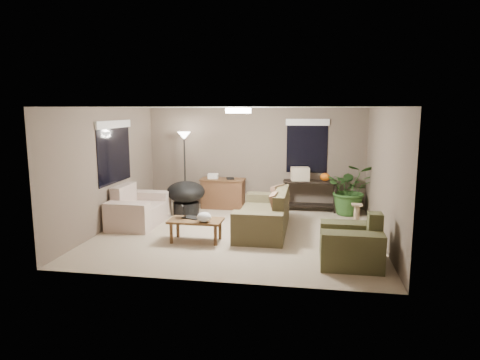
% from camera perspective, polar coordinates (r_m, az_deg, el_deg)
% --- Properties ---
extents(room_shell, '(5.50, 5.50, 5.50)m').
position_cam_1_polar(room_shell, '(8.42, -0.22, 1.12)').
color(room_shell, tan).
rests_on(room_shell, ground).
extents(main_sofa, '(0.95, 2.20, 0.85)m').
position_cam_1_polar(main_sofa, '(8.78, 3.39, -4.92)').
color(main_sofa, brown).
rests_on(main_sofa, ground).
extents(throw_pillows, '(0.39, 1.38, 0.47)m').
position_cam_1_polar(throw_pillows, '(8.67, 5.09, -2.70)').
color(throw_pillows, '#8C7251').
rests_on(throw_pillows, main_sofa).
extents(loveseat, '(0.90, 1.60, 0.85)m').
position_cam_1_polar(loveseat, '(9.55, -13.47, -3.96)').
color(loveseat, beige).
rests_on(loveseat, ground).
extents(armchair, '(0.95, 1.00, 0.85)m').
position_cam_1_polar(armchair, '(7.18, 14.64, -8.47)').
color(armchair, '#454529').
rests_on(armchair, ground).
extents(coffee_table, '(1.00, 0.55, 0.42)m').
position_cam_1_polar(coffee_table, '(8.11, -5.91, -5.69)').
color(coffee_table, brown).
rests_on(coffee_table, ground).
extents(laptop, '(0.42, 0.33, 0.24)m').
position_cam_1_polar(laptop, '(8.22, -6.87, -4.63)').
color(laptop, black).
rests_on(laptop, coffee_table).
extents(plastic_bag, '(0.27, 0.24, 0.19)m').
position_cam_1_polar(plastic_bag, '(7.88, -4.81, -4.96)').
color(plastic_bag, white).
rests_on(plastic_bag, coffee_table).
extents(desk, '(1.10, 0.50, 0.75)m').
position_cam_1_polar(desk, '(10.75, -2.29, -1.78)').
color(desk, brown).
rests_on(desk, ground).
extents(desk_papers, '(0.70, 0.29, 0.12)m').
position_cam_1_polar(desk_papers, '(10.70, -3.14, 0.47)').
color(desk_papers, silver).
rests_on(desk_papers, desk).
extents(console_table, '(1.30, 0.40, 0.75)m').
position_cam_1_polar(console_table, '(10.58, 9.31, -1.75)').
color(console_table, black).
rests_on(console_table, ground).
extents(pumpkin, '(0.30, 0.30, 0.19)m').
position_cam_1_polar(pumpkin, '(10.52, 11.27, 0.39)').
color(pumpkin, orange).
rests_on(pumpkin, console_table).
extents(cardboard_box, '(0.47, 0.39, 0.32)m').
position_cam_1_polar(cardboard_box, '(10.51, 8.01, 0.82)').
color(cardboard_box, beige).
rests_on(cardboard_box, console_table).
extents(papasan_chair, '(0.93, 0.93, 0.80)m').
position_cam_1_polar(papasan_chair, '(10.14, -7.23, -2.03)').
color(papasan_chair, black).
rests_on(papasan_chair, ground).
extents(floor_lamp, '(0.32, 0.32, 1.91)m').
position_cam_1_polar(floor_lamp, '(10.69, -7.45, 4.69)').
color(floor_lamp, black).
rests_on(floor_lamp, ground).
extents(ceiling_fixture, '(0.50, 0.50, 0.10)m').
position_cam_1_polar(ceiling_fixture, '(8.33, -0.23, 9.25)').
color(ceiling_fixture, white).
rests_on(ceiling_fixture, room_shell).
extents(houseplant, '(1.10, 1.22, 0.95)m').
position_cam_1_polar(houseplant, '(10.40, 14.50, -1.92)').
color(houseplant, '#2D5923').
rests_on(houseplant, ground).
extents(cat_scratching_post, '(0.32, 0.32, 0.50)m').
position_cam_1_polar(cat_scratching_post, '(9.37, 15.27, -4.81)').
color(cat_scratching_post, tan).
rests_on(cat_scratching_post, ground).
extents(window_left, '(0.05, 1.56, 1.33)m').
position_cam_1_polar(window_left, '(9.49, -16.43, 4.92)').
color(window_left, black).
rests_on(window_left, room_shell).
extents(window_back, '(1.06, 0.05, 1.33)m').
position_cam_1_polar(window_back, '(10.71, 8.95, 5.68)').
color(window_back, black).
rests_on(window_back, room_shell).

